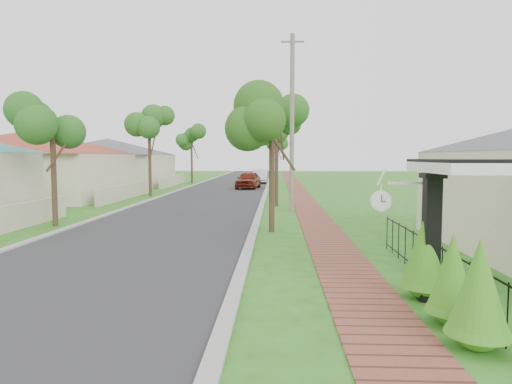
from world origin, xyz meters
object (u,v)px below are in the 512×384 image
(parked_car_white, at_px, (260,176))
(utility_pole, at_px, (292,122))
(porch_post, at_px, (431,244))
(parked_car_red, at_px, (248,180))
(near_tree, at_px, (272,124))
(station_clock, at_px, (383,200))

(parked_car_white, height_order, utility_pole, utility_pole)
(porch_post, distance_m, parked_car_red, 31.71)
(parked_car_red, height_order, near_tree, near_tree)
(parked_car_red, distance_m, utility_pole, 17.30)
(utility_pole, distance_m, station_clock, 14.58)
(near_tree, distance_m, utility_pole, 6.76)
(parked_car_white, distance_m, utility_pole, 25.34)
(near_tree, height_order, station_clock, near_tree)
(porch_post, bearing_deg, parked_car_red, 100.08)
(porch_post, distance_m, utility_pole, 15.25)
(near_tree, bearing_deg, porch_post, -68.04)
(parked_car_red, height_order, utility_pole, utility_pole)
(parked_car_red, bearing_deg, porch_post, -73.26)
(utility_pole, xyz_separation_m, station_clock, (1.40, -14.27, -2.63))
(utility_pole, bearing_deg, station_clock, -84.38)
(near_tree, xyz_separation_m, station_clock, (2.36, -7.60, -2.09))
(station_clock, bearing_deg, parked_car_red, 98.65)
(parked_car_red, xyz_separation_m, utility_pole, (3.28, -16.55, 3.83))
(near_tree, bearing_deg, parked_car_white, 92.87)
(parked_car_red, bearing_deg, utility_pole, -72.11)
(parked_car_red, height_order, station_clock, station_clock)
(utility_pole, bearing_deg, porch_post, -81.22)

